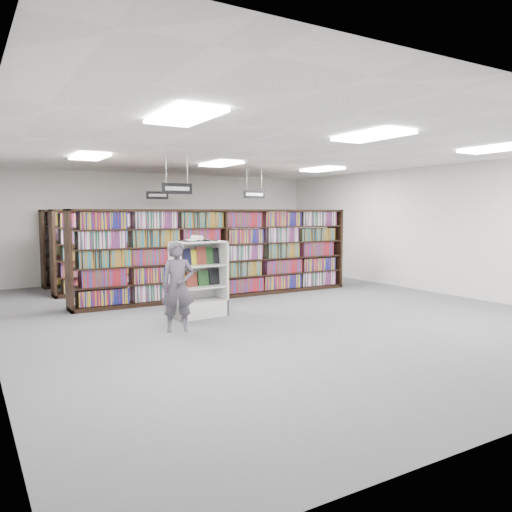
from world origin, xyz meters
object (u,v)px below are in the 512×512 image
bookshelf_row_near (221,254)px  open_book (198,239)px  shopper (178,287)px  endcap_display (198,291)px

bookshelf_row_near → open_book: 2.27m
bookshelf_row_near → shopper: bookshelf_row_near is taller
bookshelf_row_near → endcap_display: bookshelf_row_near is taller
bookshelf_row_near → endcap_display: bearing=-128.6°
bookshelf_row_near → open_book: bookshelf_row_near is taller
endcap_display → open_book: bearing=54.4°
endcap_display → shopper: (-0.79, -0.94, 0.27)m
endcap_display → shopper: 1.26m
bookshelf_row_near → endcap_display: (-1.40, -1.76, -0.55)m
open_book → shopper: open_book is taller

